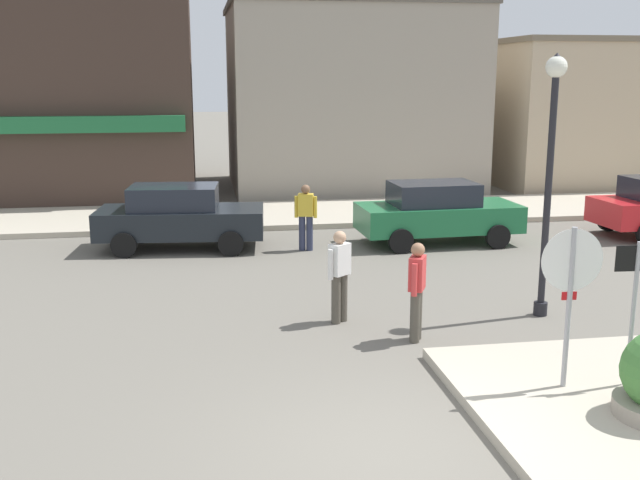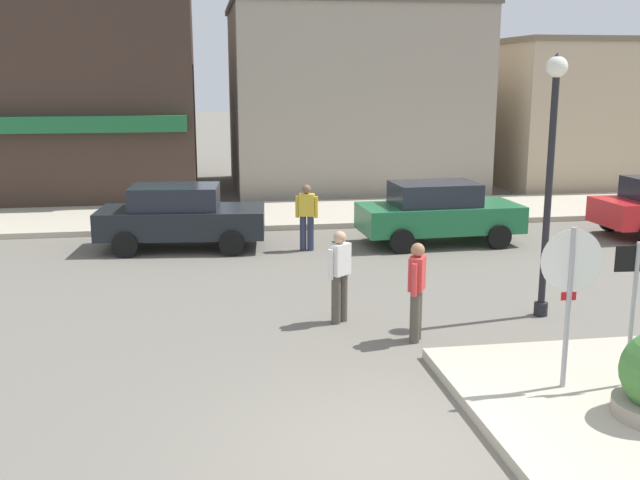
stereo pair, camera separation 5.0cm
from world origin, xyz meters
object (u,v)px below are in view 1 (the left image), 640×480
lamp_post (551,149)px  pedestrian_crossing_near (306,215)px  pedestrian_kerb_side (340,274)px  parked_car_second (437,212)px  stop_sign (570,287)px  one_way_sign (634,299)px  parked_car_nearest (179,216)px  pedestrian_crossing_far (417,289)px

lamp_post → pedestrian_crossing_near: (-3.40, 5.64, -2.09)m
pedestrian_crossing_near → pedestrian_kerb_side: size_ratio=1.00×
parked_car_second → pedestrian_crossing_near: size_ratio=2.52×
stop_sign → parked_car_second: bearing=82.5°
stop_sign → parked_car_second: (1.20, 9.14, -0.71)m
one_way_sign → parked_car_nearest: 11.43m
pedestrian_crossing_far → parked_car_second: bearing=69.5°
one_way_sign → parked_car_nearest: (-6.04, 9.69, -0.52)m
lamp_post → pedestrian_crossing_near: 6.91m
pedestrian_kerb_side → pedestrian_crossing_near: bearing=87.9°
parked_car_second → stop_sign: bearing=-97.5°
stop_sign → pedestrian_kerb_side: 4.26m
parked_car_nearest → pedestrian_crossing_near: 3.10m
one_way_sign → lamp_post: 3.77m
parked_car_nearest → pedestrian_crossing_near: size_ratio=2.57×
one_way_sign → pedestrian_crossing_far: one_way_sign is taller
parked_car_nearest → pedestrian_crossing_near: (3.02, -0.67, 0.06)m
one_way_sign → parked_car_second: 9.26m
pedestrian_kerb_side → one_way_sign: bearing=-48.0°
pedestrian_kerb_side → parked_car_nearest: bearing=114.8°
pedestrian_crossing_near → one_way_sign: bearing=-71.5°
stop_sign → lamp_post: bearing=69.3°
lamp_post → stop_sign: bearing=-110.7°
stop_sign → parked_car_nearest: stop_sign is taller
pedestrian_crossing_far → lamp_post: bearing=19.3°
one_way_sign → pedestrian_crossing_near: bearing=108.5°
stop_sign → pedestrian_crossing_far: bearing=119.0°
one_way_sign → parked_car_nearest: bearing=121.9°
parked_car_second → pedestrian_kerb_side: pedestrian_kerb_side is taller
lamp_post → parked_car_second: lamp_post is taller
pedestrian_crossing_far → pedestrian_kerb_side: same height
lamp_post → pedestrian_kerb_side: (-3.60, 0.20, -2.09)m
lamp_post → pedestrian_crossing_far: bearing=-160.7°
stop_sign → parked_car_nearest: 10.93m
pedestrian_crossing_near → pedestrian_crossing_far: same height
stop_sign → pedestrian_crossing_near: bearing=103.6°
pedestrian_kerb_side → lamp_post: bearing=-3.2°
parked_car_second → pedestrian_kerb_side: (-3.56, -5.66, 0.06)m
parked_car_nearest → pedestrian_crossing_far: 8.18m
lamp_post → pedestrian_crossing_far: 3.42m
parked_car_nearest → pedestrian_kerb_side: 6.74m
lamp_post → parked_car_nearest: (-6.42, 6.32, -2.15)m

